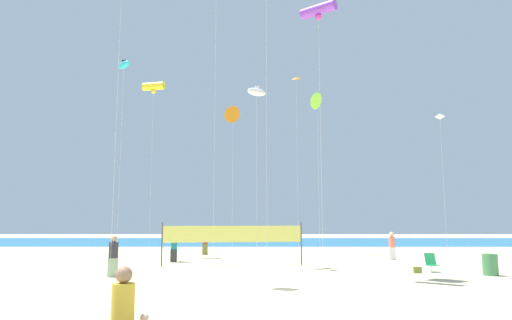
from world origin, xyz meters
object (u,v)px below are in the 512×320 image
(folding_beach_chair, at_px, (431,262))
(kite_orange_delta, at_px, (233,115))
(beachgoer_coral_shirt, at_px, (392,245))
(kite_white_diamond, at_px, (440,119))
(kite_orange_diamond, at_px, (296,81))
(kite_lime_delta, at_px, (317,101))
(beachgoer_charcoal_shirt, at_px, (113,255))
(trash_barrel, at_px, (490,265))
(kite_violet_tube, at_px, (318,11))
(volleyball_net, at_px, (233,236))
(mother_figure, at_px, (123,314))
(kite_cyan_inflatable, at_px, (124,66))
(kite_white_inflatable, at_px, (257,92))
(beachgoer_teal_shirt, at_px, (174,247))
(beach_handbag, at_px, (417,270))
(kite_yellow_tube, at_px, (154,87))
(beachgoer_maroon_shirt, at_px, (205,242))

(folding_beach_chair, distance_m, kite_orange_delta, 17.37)
(beachgoer_coral_shirt, distance_m, kite_white_diamond, 11.45)
(folding_beach_chair, height_order, kite_orange_diamond, kite_orange_diamond)
(kite_orange_diamond, height_order, kite_lime_delta, kite_orange_diamond)
(beachgoer_charcoal_shirt, xyz_separation_m, trash_barrel, (17.06, 0.64, -0.49))
(kite_white_diamond, bearing_deg, kite_violet_tube, -128.99)
(beachgoer_charcoal_shirt, bearing_deg, kite_white_diamond, -141.93)
(volleyball_net, bearing_deg, beachgoer_coral_shirt, 20.24)
(mother_figure, xyz_separation_m, kite_cyan_inflatable, (-6.68, 21.02, 11.83))
(kite_white_inflatable, distance_m, kite_cyan_inflatable, 10.25)
(mother_figure, relative_size, volleyball_net, 0.22)
(trash_barrel, bearing_deg, mother_figure, -134.76)
(mother_figure, height_order, beachgoer_teal_shirt, mother_figure)
(beach_handbag, distance_m, kite_violet_tube, 13.10)
(volleyball_net, xyz_separation_m, kite_white_diamond, (15.11, 8.06, 8.44))
(folding_beach_chair, distance_m, trash_barrel, 2.58)
(kite_orange_diamond, bearing_deg, kite_yellow_tube, -160.65)
(folding_beach_chair, xyz_separation_m, kite_lime_delta, (-3.91, 11.39, 11.10))
(beachgoer_charcoal_shirt, bearing_deg, beachgoer_maroon_shirt, -96.24)
(beachgoer_charcoal_shirt, distance_m, trash_barrel, 17.08)
(beachgoer_teal_shirt, distance_m, folding_beach_chair, 14.39)
(kite_yellow_tube, bearing_deg, kite_white_diamond, 4.60)
(kite_white_inflatable, relative_size, kite_yellow_tube, 0.82)
(beachgoer_maroon_shirt, height_order, kite_orange_delta, kite_orange_delta)
(folding_beach_chair, relative_size, kite_cyan_inflatable, 0.07)
(beachgoer_teal_shirt, bearing_deg, kite_yellow_tube, 30.56)
(beachgoer_teal_shirt, relative_size, kite_white_inflatable, 0.17)
(mother_figure, relative_size, kite_white_diamond, 0.17)
(mother_figure, height_order, beachgoer_maroon_shirt, same)
(beachgoer_coral_shirt, xyz_separation_m, kite_orange_delta, (-10.31, 3.63, 9.25))
(volleyball_net, distance_m, kite_white_inflatable, 8.22)
(beachgoer_charcoal_shirt, distance_m, folding_beach_chair, 15.08)
(mother_figure, xyz_separation_m, beachgoer_maroon_shirt, (-1.52, 25.02, -0.00))
(beachgoer_teal_shirt, relative_size, beachgoer_charcoal_shirt, 0.92)
(mother_figure, height_order, kite_orange_delta, kite_orange_delta)
(folding_beach_chair, distance_m, kite_violet_tube, 13.27)
(beachgoer_teal_shirt, xyz_separation_m, kite_lime_delta, (9.62, 6.50, 10.67))
(trash_barrel, distance_m, kite_violet_tube, 14.09)
(kite_lime_delta, bearing_deg, folding_beach_chair, -71.05)
(beachgoer_coral_shirt, xyz_separation_m, volleyball_net, (-9.83, -3.63, 0.70))
(kite_orange_diamond, bearing_deg, kite_lime_delta, -45.08)
(kite_yellow_tube, bearing_deg, beachgoer_charcoal_shirt, -84.33)
(beachgoer_teal_shirt, relative_size, kite_lime_delta, 0.14)
(folding_beach_chair, distance_m, kite_orange_diamond, 19.21)
(mother_figure, height_order, kite_white_inflatable, kite_white_inflatable)
(beachgoer_teal_shirt, xyz_separation_m, kite_orange_diamond, (8.15, 7.97, 12.79))
(beachgoer_coral_shirt, bearing_deg, kite_yellow_tube, -148.19)
(mother_figure, height_order, kite_yellow_tube, kite_yellow_tube)
(kite_white_inflatable, bearing_deg, beachgoer_teal_shirt, 154.53)
(trash_barrel, height_order, volleyball_net, volleyball_net)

